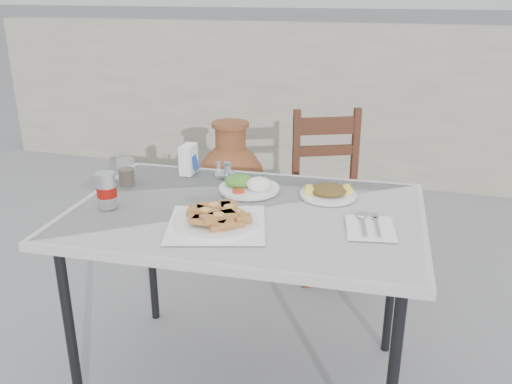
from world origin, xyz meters
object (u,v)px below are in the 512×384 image
(napkin_holder, at_px, (188,159))
(terracotta_urn, at_px, (231,186))
(salad_chopped_plate, at_px, (328,192))
(cola_glass, at_px, (126,173))
(chair, at_px, (330,191))
(soda_can, at_px, (107,190))
(condiment_caddy, at_px, (225,171))
(pide_plate, at_px, (216,217))
(cafe_table, at_px, (246,222))
(salad_rice_plate, at_px, (248,185))

(napkin_holder, height_order, terracotta_urn, napkin_holder)
(salad_chopped_plate, xyz_separation_m, cola_glass, (-0.77, -0.09, 0.03))
(salad_chopped_plate, height_order, chair, chair)
(soda_can, distance_m, condiment_caddy, 0.51)
(pide_plate, distance_m, soda_can, 0.42)
(pide_plate, relative_size, chair, 0.45)
(soda_can, bearing_deg, cafe_table, 14.93)
(pide_plate, bearing_deg, cafe_table, 72.47)
(pide_plate, bearing_deg, cola_glass, 150.73)
(terracotta_urn, bearing_deg, chair, -17.16)
(cola_glass, xyz_separation_m, napkin_holder, (0.18, 0.19, 0.02))
(cafe_table, xyz_separation_m, cola_glass, (-0.52, 0.11, 0.09))
(cafe_table, xyz_separation_m, pide_plate, (-0.05, -0.16, 0.08))
(salad_chopped_plate, bearing_deg, cola_glass, -173.19)
(salad_rice_plate, xyz_separation_m, condiment_caddy, (-0.14, 0.13, -0.00))
(salad_chopped_plate, relative_size, terracotta_urn, 0.28)
(salad_rice_plate, xyz_separation_m, chair, (0.18, 0.85, -0.31))
(salad_rice_plate, relative_size, chair, 0.27)
(condiment_caddy, bearing_deg, salad_rice_plate, -42.39)
(pide_plate, distance_m, napkin_holder, 0.54)
(salad_rice_plate, bearing_deg, napkin_holder, 157.76)
(pide_plate, height_order, napkin_holder, napkin_holder)
(salad_chopped_plate, relative_size, soda_can, 1.67)
(chair, bearing_deg, cola_glass, -149.74)
(condiment_caddy, distance_m, chair, 0.85)
(napkin_holder, relative_size, chair, 0.14)
(soda_can, height_order, terracotta_urn, soda_can)
(cafe_table, relative_size, salad_rice_plate, 5.48)
(cola_glass, bearing_deg, pide_plate, -29.27)
(salad_chopped_plate, xyz_separation_m, terracotta_urn, (-0.74, 1.01, -0.41))
(pide_plate, relative_size, cola_glass, 3.92)
(salad_chopped_plate, distance_m, napkin_holder, 0.60)
(pide_plate, bearing_deg, salad_chopped_plate, 49.99)
(soda_can, bearing_deg, condiment_caddy, 57.22)
(napkin_holder, height_order, condiment_caddy, napkin_holder)
(chair, relative_size, terracotta_urn, 1.18)
(salad_chopped_plate, height_order, condiment_caddy, condiment_caddy)
(salad_chopped_plate, bearing_deg, condiment_caddy, 166.73)
(terracotta_urn, bearing_deg, napkin_holder, -80.98)
(soda_can, bearing_deg, cola_glass, 103.91)
(condiment_caddy, bearing_deg, terracotta_urn, 108.28)
(soda_can, xyz_separation_m, terracotta_urn, (-0.02, 1.34, -0.46))
(pide_plate, distance_m, salad_chopped_plate, 0.47)
(salad_chopped_plate, height_order, terracotta_urn, salad_chopped_plate)
(cafe_table, relative_size, pide_plate, 3.25)
(cafe_table, xyz_separation_m, napkin_holder, (-0.34, 0.30, 0.11))
(soda_can, xyz_separation_m, chair, (0.60, 1.15, -0.35))
(cola_glass, height_order, napkin_holder, napkin_holder)
(chair, bearing_deg, condiment_caddy, -138.18)
(napkin_holder, bearing_deg, pide_plate, -60.25)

